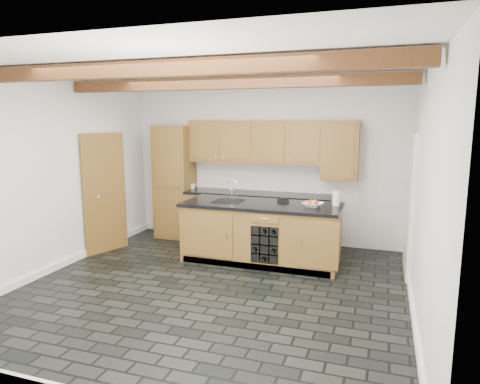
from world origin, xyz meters
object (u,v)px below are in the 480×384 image
(island, at_px, (261,232))
(paper_towel, at_px, (336,198))
(fruit_bowl, at_px, (313,205))
(kitchen_scale, at_px, (283,200))

(island, xyz_separation_m, paper_towel, (1.11, 0.20, 0.57))
(paper_towel, bearing_deg, fruit_bowl, -141.89)
(island, xyz_separation_m, kitchen_scale, (0.29, 0.24, 0.49))
(paper_towel, bearing_deg, island, -169.64)
(island, bearing_deg, kitchen_scale, 39.62)
(island, distance_m, kitchen_scale, 0.62)
(island, distance_m, fruit_bowl, 0.95)
(kitchen_scale, bearing_deg, island, -146.23)
(kitchen_scale, height_order, fruit_bowl, fruit_bowl)
(fruit_bowl, bearing_deg, kitchen_scale, 151.64)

